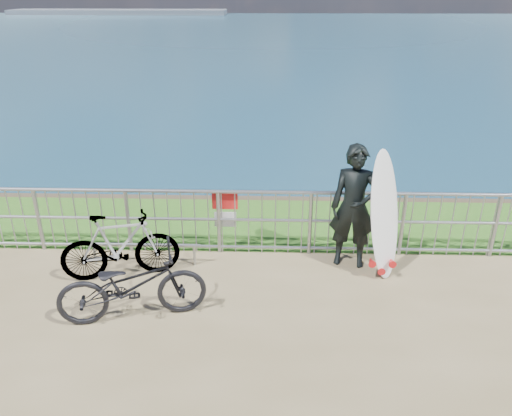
{
  "coord_description": "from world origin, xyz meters",
  "views": [
    {
      "loc": [
        0.34,
        -5.76,
        4.13
      ],
      "look_at": [
        0.13,
        1.2,
        1.0
      ],
      "focal_mm": 35.0,
      "sensor_mm": 36.0,
      "label": 1
    }
  ],
  "objects_px": {
    "surfer": "(354,207)",
    "surfboard": "(384,220)",
    "bicycle_near": "(132,285)",
    "bicycle_far": "(120,246)"
  },
  "relations": [
    {
      "from": "surfer",
      "to": "surfboard",
      "type": "relative_size",
      "value": 1.0
    },
    {
      "from": "surfer",
      "to": "bicycle_near",
      "type": "bearing_deg",
      "value": -142.69
    },
    {
      "from": "surfer",
      "to": "bicycle_near",
      "type": "xyz_separation_m",
      "value": [
        -3.1,
        -1.54,
        -0.48
      ]
    },
    {
      "from": "surfboard",
      "to": "bicycle_near",
      "type": "xyz_separation_m",
      "value": [
        -3.51,
        -1.23,
        -0.41
      ]
    },
    {
      "from": "surfboard",
      "to": "bicycle_far",
      "type": "xyz_separation_m",
      "value": [
        -3.96,
        -0.21,
        -0.39
      ]
    },
    {
      "from": "surfer",
      "to": "bicycle_near",
      "type": "relative_size",
      "value": 1.02
    },
    {
      "from": "surfer",
      "to": "bicycle_near",
      "type": "height_order",
      "value": "surfer"
    },
    {
      "from": "bicycle_far",
      "to": "surfer",
      "type": "bearing_deg",
      "value": -96.03
    },
    {
      "from": "bicycle_near",
      "to": "bicycle_far",
      "type": "bearing_deg",
      "value": 9.3
    },
    {
      "from": "bicycle_far",
      "to": "bicycle_near",
      "type": "bearing_deg",
      "value": -170.74
    }
  ]
}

